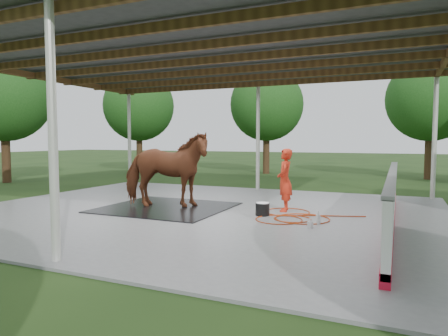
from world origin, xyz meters
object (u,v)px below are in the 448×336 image
at_px(horse, 166,170).
at_px(handler, 285,180).
at_px(dasher_board, 392,200).
at_px(wash_bucket, 262,209).

xyz_separation_m(horse, handler, (3.04, 0.80, -0.23)).
xyz_separation_m(dasher_board, horse, (-5.57, -0.03, 0.48)).
bearing_deg(horse, dasher_board, -107.15).
height_order(dasher_board, horse, horse).
bearing_deg(horse, handler, -92.69).
distance_m(dasher_board, wash_bucket, 2.89).
distance_m(horse, wash_bucket, 2.84).
bearing_deg(wash_bucket, dasher_board, 0.44).
height_order(horse, handler, horse).
bearing_deg(dasher_board, handler, 163.04).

